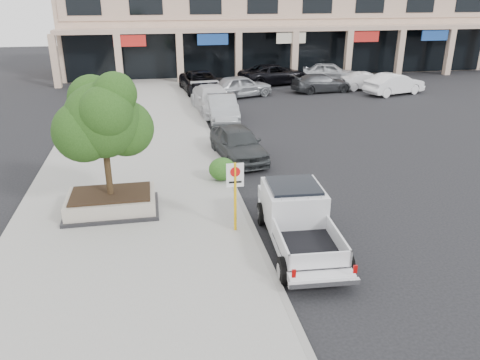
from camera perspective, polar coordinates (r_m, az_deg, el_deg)
name	(u,v)px	position (r m, az deg, el deg)	size (l,w,h in m)	color
ground	(297,226)	(15.92, 6.94, -5.59)	(120.00, 120.00, 0.00)	black
sidewalk	(134,172)	(20.74, -12.82, 0.96)	(8.00, 52.00, 0.15)	gray
curb	(224,166)	(20.92, -1.97, 1.70)	(0.20, 52.00, 0.15)	gray
strip_mall	(275,19)	(49.01, 4.34, 18.94)	(40.55, 12.43, 9.50)	tan
planter	(112,202)	(16.98, -15.38, -2.64)	(3.20, 2.20, 0.68)	black
planter_tree	(107,119)	(16.16, -15.91, 7.14)	(2.90, 2.55, 4.00)	black
no_parking_sign	(235,188)	(14.62, -0.60, -0.93)	(0.55, 0.09, 2.30)	#EDB20C
hedge	(222,169)	(19.03, -2.18, 1.34)	(1.10, 0.99, 0.94)	#154614
pickup_truck	(300,222)	(14.29, 7.35, -5.16)	(2.00, 5.39, 1.70)	silver
curb_car_a	(238,143)	(21.82, -0.25, 4.54)	(1.84, 4.57, 1.56)	#2E3133
curb_car_b	(222,108)	(28.53, -2.18, 8.72)	(1.64, 4.71, 1.55)	gray
curb_car_c	(213,100)	(30.76, -3.27, 9.76)	(2.29, 5.63, 1.63)	silver
curb_car_d	(202,82)	(36.81, -4.71, 11.76)	(2.74, 5.93, 1.65)	black
lot_car_a	(241,86)	(35.27, 0.10, 11.38)	(1.93, 4.80, 1.63)	#999CA0
lot_car_b	(368,81)	(39.43, 15.30, 11.55)	(1.43, 4.11, 1.36)	silver
lot_car_c	(322,83)	(37.76, 9.92, 11.58)	(1.94, 4.78, 1.39)	#2E3034
lot_car_d	(274,74)	(40.46, 4.23, 12.73)	(2.78, 6.04, 1.68)	black
lot_car_e	(330,72)	(42.49, 10.91, 12.82)	(1.92, 4.78, 1.63)	#AFB3B8
lot_car_f	(394,84)	(38.14, 18.31, 11.06)	(1.68, 4.81, 1.59)	white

